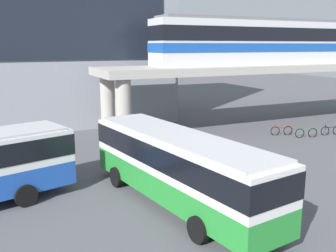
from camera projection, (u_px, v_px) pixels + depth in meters
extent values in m
plane|color=#515156|center=(133.00, 157.00, 23.81)|extent=(120.00, 120.00, 0.00)
cube|color=#ADA89E|center=(272.00, 68.00, 33.29)|extent=(31.22, 5.54, 0.60)
cylinder|color=#ADA89E|center=(123.00, 113.00, 26.16)|extent=(1.10, 1.10, 4.69)
cylinder|color=#ADA89E|center=(108.00, 105.00, 29.66)|extent=(1.10, 1.10, 4.69)
cube|color=silver|center=(278.00, 43.00, 33.08)|extent=(23.42, 2.90, 3.60)
cube|color=#194CA5|center=(278.00, 47.00, 33.15)|extent=(23.48, 2.96, 0.70)
cube|color=black|center=(279.00, 35.00, 32.93)|extent=(23.48, 2.96, 1.10)
cube|color=slate|center=(280.00, 21.00, 32.67)|extent=(22.49, 2.61, 0.24)
cube|color=#268C33|center=(177.00, 182.00, 16.53)|extent=(4.13, 11.25, 1.10)
cube|color=white|center=(177.00, 154.00, 16.25)|extent=(4.13, 11.25, 1.50)
cube|color=black|center=(177.00, 152.00, 16.24)|extent=(4.17, 11.30, 0.96)
cube|color=silver|center=(178.00, 136.00, 16.08)|extent=(3.92, 10.69, 0.12)
cylinder|color=black|center=(116.00, 177.00, 18.83)|extent=(0.43, 1.03, 1.00)
cylinder|color=black|center=(159.00, 168.00, 20.19)|extent=(0.43, 1.03, 1.00)
cylinder|color=black|center=(198.00, 229.00, 13.46)|extent=(0.43, 1.03, 1.00)
cylinder|color=black|center=(248.00, 213.00, 14.81)|extent=(0.43, 1.03, 1.00)
cylinder|color=black|center=(26.00, 196.00, 16.49)|extent=(1.04, 0.54, 1.00)
cylinder|color=black|center=(7.00, 180.00, 18.35)|extent=(1.04, 0.54, 1.00)
torus|color=black|center=(325.00, 131.00, 29.64)|extent=(0.73, 0.23, 0.74)
cylinder|color=black|center=(331.00, 127.00, 29.68)|extent=(1.03, 0.30, 0.05)
cylinder|color=black|center=(325.00, 127.00, 29.58)|extent=(0.04, 0.04, 0.55)
torus|color=black|center=(288.00, 131.00, 29.73)|extent=(0.72, 0.29, 0.74)
torus|color=black|center=(275.00, 131.00, 29.62)|extent=(0.72, 0.29, 0.74)
cylinder|color=#B21E1E|center=(282.00, 127.00, 29.61)|extent=(1.01, 0.38, 0.05)
cylinder|color=#B21E1E|center=(275.00, 127.00, 29.55)|extent=(0.04, 0.04, 0.55)
cylinder|color=#B21E1E|center=(288.00, 126.00, 29.66)|extent=(0.04, 0.04, 0.65)
torus|color=black|center=(313.00, 133.00, 28.99)|extent=(0.73, 0.27, 0.74)
torus|color=black|center=(300.00, 133.00, 28.85)|extent=(0.73, 0.27, 0.74)
cylinder|color=#1E7F33|center=(306.00, 130.00, 28.86)|extent=(1.02, 0.35, 0.05)
cylinder|color=#1E7F33|center=(300.00, 129.00, 28.79)|extent=(0.04, 0.04, 0.55)
cylinder|color=#1E7F33|center=(313.00, 128.00, 28.92)|extent=(0.04, 0.04, 0.65)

